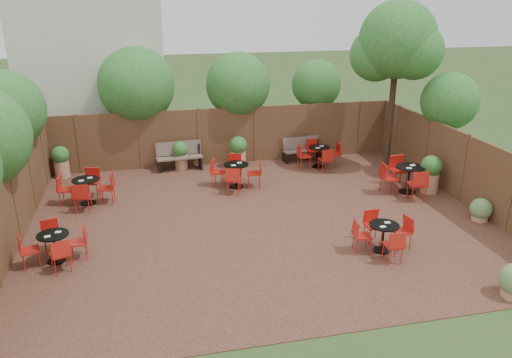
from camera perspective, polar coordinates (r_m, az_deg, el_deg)
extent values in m
plane|color=#354F23|center=(13.48, 0.46, -4.71)|extent=(80.00, 80.00, 0.00)
cube|color=#3B1E18|center=(13.48, 0.46, -4.67)|extent=(12.00, 10.00, 0.02)
cube|color=#55331F|center=(17.75, -3.23, 4.92)|extent=(12.00, 0.08, 2.00)
cube|color=#55331F|center=(13.18, -25.87, -2.74)|extent=(0.08, 10.00, 2.00)
cube|color=#55331F|center=(15.52, 22.58, 1.07)|extent=(0.08, 10.00, 2.00)
cube|color=beige|center=(20.03, -18.17, 14.47)|extent=(5.00, 4.00, 8.00)
sphere|color=#276721|center=(15.66, -26.73, 7.00)|extent=(2.24, 2.24, 2.24)
sphere|color=#276721|center=(17.83, -13.44, 10.33)|extent=(2.59, 2.59, 2.59)
sphere|color=#276721|center=(18.05, -2.07, 10.67)|extent=(2.28, 2.28, 2.28)
sphere|color=#276721|center=(19.04, 6.87, 10.63)|extent=(1.82, 1.82, 1.82)
sphere|color=#276721|center=(17.07, 21.18, 8.28)|extent=(1.80, 1.80, 1.80)
cylinder|color=black|center=(17.37, 15.18, 8.29)|extent=(0.22, 0.22, 4.55)
sphere|color=#276721|center=(17.08, 15.82, 15.01)|extent=(2.47, 2.47, 2.47)
sphere|color=#276721|center=(17.26, 13.52, 13.58)|extent=(1.73, 1.73, 1.73)
sphere|color=#276721|center=(16.95, 17.59, 13.71)|extent=(1.80, 1.80, 1.80)
cube|color=brown|center=(17.29, -8.69, 2.43)|extent=(1.58, 0.59, 0.05)
cube|color=brown|center=(17.40, -8.79, 3.51)|extent=(1.55, 0.25, 0.47)
cube|color=black|center=(17.33, -10.96, 1.51)|extent=(0.10, 0.47, 0.41)
cube|color=black|center=(17.42, -6.35, 1.86)|extent=(0.10, 0.47, 0.41)
cube|color=brown|center=(18.10, 5.29, 3.26)|extent=(1.43, 0.59, 0.05)
cube|color=brown|center=(18.20, 5.14, 4.18)|extent=(1.39, 0.28, 0.42)
cube|color=black|center=(17.99, 3.35, 2.48)|extent=(0.11, 0.42, 0.37)
cube|color=black|center=(18.36, 7.15, 2.73)|extent=(0.11, 0.42, 0.37)
cylinder|color=black|center=(17.66, 7.09, 1.43)|extent=(0.43, 0.43, 0.03)
cylinder|color=black|center=(17.55, 7.14, 2.50)|extent=(0.05, 0.05, 0.68)
cylinder|color=black|center=(17.45, 7.19, 3.59)|extent=(0.74, 0.74, 0.03)
cube|color=white|center=(17.55, 7.47, 3.75)|extent=(0.14, 0.11, 0.01)
cube|color=white|center=(17.30, 7.02, 3.53)|extent=(0.14, 0.11, 0.01)
cylinder|color=black|center=(15.25, -18.53, -2.62)|extent=(0.44, 0.44, 0.03)
cylinder|color=black|center=(15.12, -18.68, -1.37)|extent=(0.05, 0.05, 0.70)
cylinder|color=black|center=(15.00, -18.83, -0.08)|extent=(0.76, 0.76, 0.03)
cube|color=white|center=(15.05, -18.36, 0.14)|extent=(0.16, 0.13, 0.02)
cube|color=white|center=(14.89, -19.26, -0.19)|extent=(0.16, 0.13, 0.02)
cylinder|color=black|center=(15.70, -2.25, -0.86)|extent=(0.45, 0.45, 0.03)
cylinder|color=black|center=(15.58, -2.27, 0.38)|extent=(0.05, 0.05, 0.71)
cylinder|color=black|center=(15.46, -2.28, 1.66)|extent=(0.77, 0.77, 0.03)
cube|color=white|center=(15.55, -1.90, 1.86)|extent=(0.16, 0.14, 0.02)
cube|color=white|center=(15.32, -2.58, 1.57)|extent=(0.16, 0.14, 0.02)
cylinder|color=black|center=(12.33, -21.72, -8.63)|extent=(0.40, 0.40, 0.03)
cylinder|color=black|center=(12.19, -21.92, -7.29)|extent=(0.05, 0.05, 0.64)
cylinder|color=black|center=(12.05, -22.12, -5.89)|extent=(0.70, 0.70, 0.03)
cube|color=white|center=(12.08, -21.57, -5.62)|extent=(0.14, 0.12, 0.01)
cube|color=white|center=(11.96, -22.65, -6.05)|extent=(0.14, 0.12, 0.01)
cylinder|color=black|center=(15.95, 16.81, -1.41)|extent=(0.49, 0.49, 0.03)
cylinder|color=black|center=(15.81, 16.95, -0.08)|extent=(0.06, 0.06, 0.78)
cylinder|color=black|center=(15.68, 17.10, 1.30)|extent=(0.85, 0.85, 0.03)
cube|color=white|center=(15.81, 17.38, 1.52)|extent=(0.16, 0.11, 0.02)
cube|color=white|center=(15.51, 16.99, 1.20)|extent=(0.16, 0.11, 0.02)
cylinder|color=black|center=(12.28, 14.11, -7.86)|extent=(0.40, 0.40, 0.03)
cylinder|color=black|center=(12.13, 14.24, -6.51)|extent=(0.05, 0.05, 0.64)
cylinder|color=black|center=(11.99, 14.38, -5.10)|extent=(0.70, 0.70, 0.03)
cube|color=white|center=(12.08, 14.70, -4.80)|extent=(0.13, 0.09, 0.01)
cube|color=white|center=(11.85, 14.22, -5.28)|extent=(0.13, 0.09, 0.01)
cylinder|color=tan|center=(17.46, -8.50, 1.96)|extent=(0.44, 0.44, 0.50)
sphere|color=#276721|center=(17.33, -8.57, 3.38)|extent=(0.53, 0.53, 0.53)
cylinder|color=tan|center=(17.41, -2.00, 2.25)|extent=(0.50, 0.50, 0.57)
sphere|color=#276721|center=(17.26, -2.02, 3.86)|extent=(0.60, 0.60, 0.60)
cylinder|color=tan|center=(17.67, -21.18, 1.07)|extent=(0.48, 0.48, 0.55)
sphere|color=#276721|center=(17.53, -21.38, 2.58)|extent=(0.57, 0.57, 0.57)
cylinder|color=tan|center=(16.09, 19.09, -0.39)|extent=(0.53, 0.53, 0.60)
sphere|color=#276721|center=(15.92, 19.31, 1.42)|extent=(0.63, 0.63, 0.63)
cylinder|color=tan|center=(14.66, 24.07, -3.98)|extent=(0.42, 0.42, 0.19)
sphere|color=#588042|center=(14.57, 24.20, -3.12)|extent=(0.57, 0.57, 0.57)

